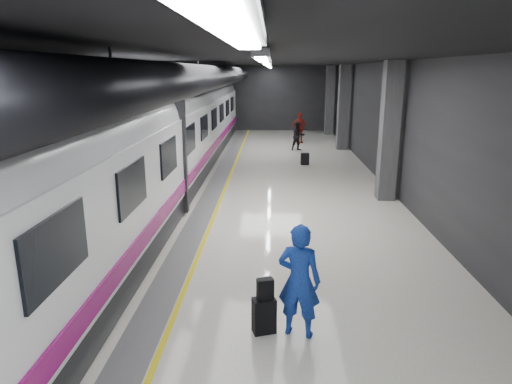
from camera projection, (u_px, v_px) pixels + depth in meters
ground at (246, 216)px, 13.59m from camera, size 40.00×40.00×0.00m
platform_hall at (238, 93)px, 13.61m from camera, size 10.02×40.02×4.51m
train at (134, 146)px, 13.17m from camera, size 3.05×38.00×4.05m
traveler_main at (299, 281)px, 7.25m from camera, size 0.79×0.63×1.90m
suitcase_main at (264, 315)px, 7.48m from camera, size 0.42×0.33×0.60m
shoulder_bag at (265, 289)px, 7.35m from camera, size 0.29×0.21×0.35m
traveler_far_a at (298, 136)px, 24.40m from camera, size 0.91×0.81×1.55m
traveler_far_b at (299, 128)px, 26.90m from camera, size 1.12×0.69×1.78m
suitcase_far at (305, 159)px, 20.84m from camera, size 0.39×0.28×0.54m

